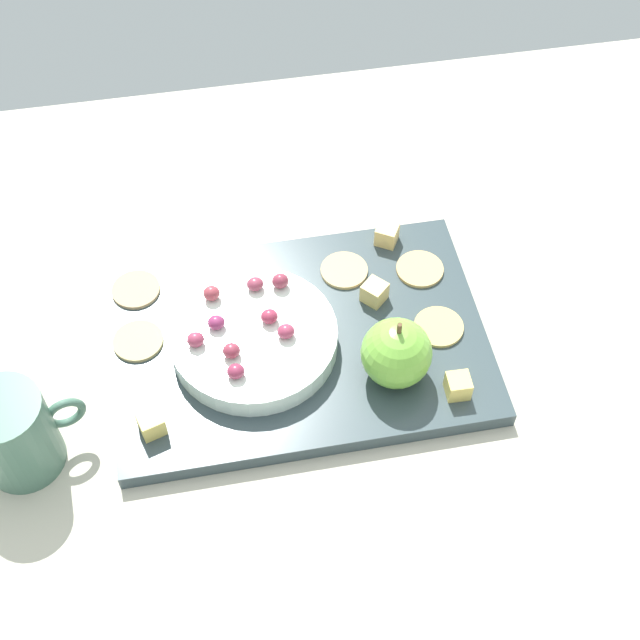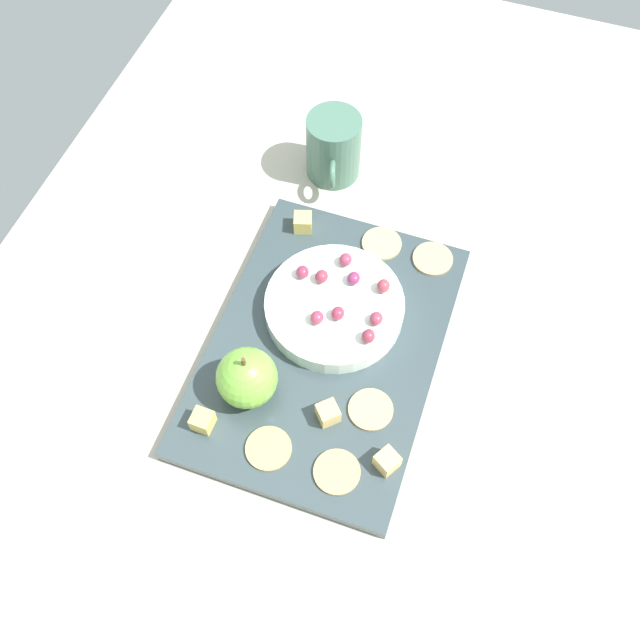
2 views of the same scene
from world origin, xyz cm
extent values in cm
cube|color=#BAB49F|center=(0.00, 0.00, 1.94)|extent=(142.89, 93.32, 3.87)
cube|color=#334145|center=(-3.83, -1.03, 4.84)|extent=(39.45, 27.41, 1.93)
cylinder|color=white|center=(0.99, -0.55, 7.05)|extent=(17.49, 17.49, 2.48)
sphere|color=#71B53D|center=(-12.66, 5.49, 9.41)|extent=(7.21, 7.21, 7.21)
cylinder|color=brown|center=(-12.66, 5.49, 13.61)|extent=(0.50, 0.50, 1.20)
cube|color=#EFC473|center=(-12.74, -4.42, 6.97)|extent=(3.31, 3.31, 2.34)
cube|color=#F1D266|center=(-18.39, 8.89, 6.97)|extent=(2.41, 2.41, 2.34)
cube|color=#EFC674|center=(-16.00, -12.51, 6.97)|extent=(3.21, 3.21, 2.34)
cube|color=#F0D166|center=(12.21, 7.75, 6.97)|extent=(2.93, 2.93, 2.34)
cylinder|color=tan|center=(12.92, -10.28, 6.00)|extent=(5.33, 5.33, 0.40)
cylinder|color=tan|center=(-10.29, -8.89, 6.00)|extent=(5.33, 5.33, 0.40)
cylinder|color=tan|center=(-18.70, 0.70, 6.00)|extent=(5.33, 5.33, 0.40)
cylinder|color=tan|center=(-18.72, -7.53, 6.00)|extent=(5.33, 5.33, 0.40)
cylinder|color=tan|center=(13.06, -3.19, 6.00)|extent=(5.33, 5.33, 0.40)
ellipsoid|color=#8C3243|center=(3.51, 2.03, 9.09)|extent=(1.79, 1.61, 1.61)
ellipsoid|color=#9B2F48|center=(-0.86, -1.59, 9.06)|extent=(1.79, 1.61, 1.55)
ellipsoid|color=#8E384C|center=(-0.19, -6.20, 9.02)|extent=(1.79, 1.61, 1.46)
ellipsoid|color=#953650|center=(6.93, -0.38, 9.08)|extent=(1.79, 1.61, 1.59)
ellipsoid|color=#852D57|center=(4.63, -1.84, 9.02)|extent=(1.79, 1.61, 1.47)
ellipsoid|color=#8A2E49|center=(3.38, 4.54, 9.04)|extent=(1.79, 1.61, 1.50)
ellipsoid|color=#873143|center=(-2.70, -6.03, 9.13)|extent=(1.79, 1.61, 1.69)
ellipsoid|color=#9A3B45|center=(4.70, -5.69, 9.13)|extent=(1.79, 1.61, 1.68)
ellipsoid|color=#9A3651|center=(-2.26, 0.61, 9.06)|extent=(1.79, 1.61, 1.54)
cylinder|color=#446B59|center=(24.88, 7.69, 8.80)|extent=(7.74, 7.74, 9.85)
torus|color=#446B59|center=(20.02, 6.22, 8.80)|extent=(4.06, 1.92, 4.00)
camera|label=1|loc=(3.67, 52.67, 80.26)|focal=48.58mm
camera|label=2|loc=(-42.41, -13.81, 83.15)|focal=39.67mm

